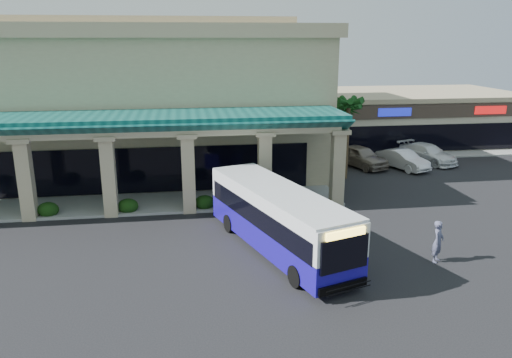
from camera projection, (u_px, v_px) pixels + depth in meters
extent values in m
plane|color=black|center=(252.00, 243.00, 25.17)|extent=(110.00, 110.00, 0.00)
imported|color=#4D506C|center=(438.00, 241.00, 22.86)|extent=(0.84, 0.85, 1.98)
imported|color=gray|center=(361.00, 156.00, 39.95)|extent=(3.77, 5.40, 1.71)
imported|color=silver|center=(403.00, 159.00, 39.32)|extent=(3.20, 4.82, 1.50)
imported|color=white|center=(428.00, 154.00, 41.29)|extent=(4.02, 5.69, 1.53)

